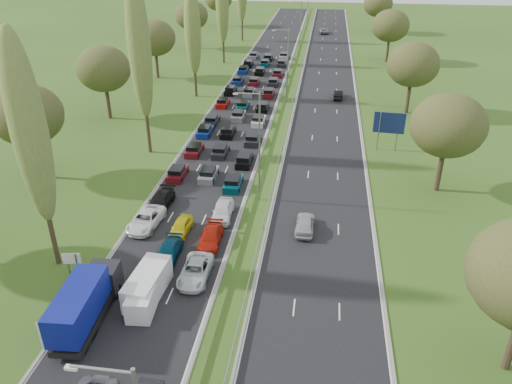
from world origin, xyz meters
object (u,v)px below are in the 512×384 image
at_px(near_car_3, 160,201).
at_px(blue_lorry, 85,302).
at_px(near_car_2, 146,220).
at_px(info_sign, 72,261).
at_px(white_van_rear, 145,294).
at_px(direction_sign, 389,125).
at_px(white_van_front, 149,282).

bearing_deg(near_car_3, blue_lorry, -87.65).
xyz_separation_m(near_car_2, info_sign, (-3.56, -8.27, 0.60)).
xyz_separation_m(blue_lorry, white_van_rear, (3.62, 2.51, -0.90)).
bearing_deg(direction_sign, white_van_rear, -122.12).
xyz_separation_m(white_van_front, info_sign, (-7.24, 1.60, 0.23)).
xyz_separation_m(white_van_front, white_van_rear, (0.14, -1.27, -0.15)).
height_order(near_car_2, info_sign, info_sign).
xyz_separation_m(near_car_3, white_van_front, (3.43, -13.76, 0.38)).
xyz_separation_m(near_car_3, blue_lorry, (-0.05, -17.54, 1.13)).
distance_m(near_car_3, direction_sign, 31.58).
bearing_deg(blue_lorry, white_van_rear, 31.62).
relative_size(blue_lorry, white_van_rear, 1.80).
height_order(near_car_2, blue_lorry, blue_lorry).
bearing_deg(info_sign, direction_sign, 47.34).
relative_size(near_car_3, direction_sign, 0.97).
xyz_separation_m(near_car_3, white_van_rear, (3.57, -15.03, 0.23)).
relative_size(info_sign, direction_sign, 0.40).
bearing_deg(near_car_2, white_van_rear, -66.49).
height_order(blue_lorry, direction_sign, direction_sign).
height_order(blue_lorry, white_van_front, blue_lorry).
height_order(white_van_rear, info_sign, info_sign).
bearing_deg(direction_sign, near_car_3, -142.62).
relative_size(near_car_2, info_sign, 2.57).
xyz_separation_m(blue_lorry, info_sign, (-3.76, 5.37, -0.52)).
bearing_deg(white_van_rear, blue_lorry, -149.50).
height_order(white_van_front, direction_sign, direction_sign).
distance_m(blue_lorry, direction_sign, 44.41).
distance_m(near_car_2, blue_lorry, 13.69).
bearing_deg(blue_lorry, white_van_front, 44.26).
distance_m(blue_lorry, info_sign, 6.58).
height_order(white_van_rear, direction_sign, direction_sign).
relative_size(white_van_front, info_sign, 2.63).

